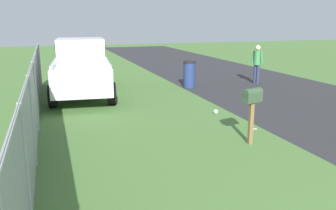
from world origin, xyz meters
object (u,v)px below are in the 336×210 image
at_px(pickup_truck, 81,65).
at_px(trash_bin, 189,74).
at_px(pedestrian, 257,61).
at_px(mailbox, 252,100).

bearing_deg(pickup_truck, trash_bin, -85.32).
relative_size(pickup_truck, pedestrian, 3.35).
distance_m(trash_bin, pedestrian, 3.20).
bearing_deg(mailbox, pickup_truck, 8.90).
xyz_separation_m(pickup_truck, pedestrian, (-0.18, -7.59, -0.11)).
height_order(mailbox, pickup_truck, pickup_truck).
distance_m(mailbox, pedestrian, 8.18).
bearing_deg(pickup_truck, pedestrian, -86.17).
height_order(pickup_truck, pedestrian, pickup_truck).
bearing_deg(pedestrian, pickup_truck, 150.04).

